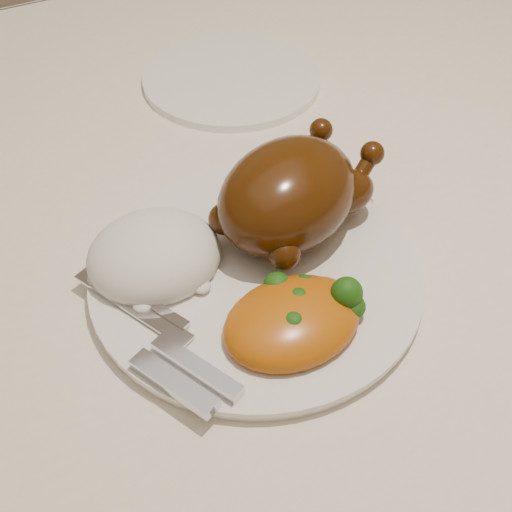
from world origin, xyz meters
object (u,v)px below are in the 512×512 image
dining_table (190,262)px  dinner_plate (256,276)px  roast_chicken (291,193)px  side_plate (232,79)px

dining_table → dinner_plate: size_ratio=5.36×
dining_table → roast_chicken: (0.06, -0.11, 0.16)m
dinner_plate → roast_chicken: size_ratio=1.49×
dinner_plate → roast_chicken: roast_chicken is taller
dining_table → side_plate: 0.25m
dining_table → side_plate: size_ratio=7.16×
dining_table → dinner_plate: 0.18m
dining_table → side_plate: bearing=50.5°
side_plate → dining_table: bearing=-129.5°
roast_chicken → dinner_plate: bearing=-169.6°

